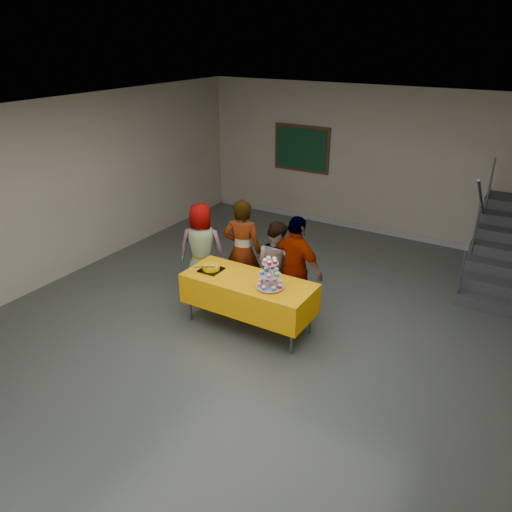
# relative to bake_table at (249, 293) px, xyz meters

# --- Properties ---
(room_shell) EXTENTS (10.00, 10.04, 3.02)m
(room_shell) POSITION_rel_bake_table_xyz_m (0.36, -0.41, 1.57)
(room_shell) COLOR #4C514C
(room_shell) RESTS_ON ground
(bake_table) EXTENTS (1.88, 0.78, 0.77)m
(bake_table) POSITION_rel_bake_table_xyz_m (0.00, 0.00, 0.00)
(bake_table) COLOR #595960
(bake_table) RESTS_ON ground
(cupcake_stand) EXTENTS (0.38, 0.38, 0.44)m
(cupcake_stand) POSITION_rel_bake_table_xyz_m (0.38, -0.07, 0.39)
(cupcake_stand) COLOR silver
(cupcake_stand) RESTS_ON bake_table
(bear_cake) EXTENTS (0.32, 0.36, 0.12)m
(bear_cake) POSITION_rel_bake_table_xyz_m (-0.62, -0.04, 0.27)
(bear_cake) COLOR black
(bear_cake) RESTS_ON bake_table
(schoolchild_a) EXTENTS (0.87, 0.74, 1.50)m
(schoolchild_a) POSITION_rel_bake_table_xyz_m (-1.24, 0.57, 0.20)
(schoolchild_a) COLOR slate
(schoolchild_a) RESTS_ON ground
(schoolchild_b) EXTENTS (0.70, 0.56, 1.66)m
(schoolchild_b) POSITION_rel_bake_table_xyz_m (-0.54, 0.68, 0.27)
(schoolchild_b) COLOR slate
(schoolchild_b) RESTS_ON ground
(schoolchild_c) EXTENTS (0.81, 0.71, 1.41)m
(schoolchild_c) POSITION_rel_bake_table_xyz_m (0.04, 0.73, 0.15)
(schoolchild_c) COLOR slate
(schoolchild_c) RESTS_ON ground
(schoolchild_d) EXTENTS (0.99, 0.59, 1.59)m
(schoolchild_d) POSITION_rel_bake_table_xyz_m (0.43, 0.61, 0.24)
(schoolchild_d) COLOR slate
(schoolchild_d) RESTS_ON ground
(noticeboard) EXTENTS (1.30, 0.05, 1.00)m
(noticeboard) POSITION_rel_bake_table_xyz_m (-1.45, 4.54, 1.04)
(noticeboard) COLOR #472B16
(noticeboard) RESTS_ON ground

